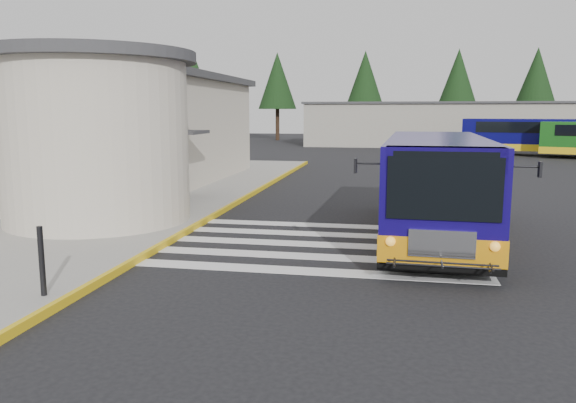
% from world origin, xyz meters
% --- Properties ---
extents(ground, '(140.00, 140.00, 0.00)m').
position_xyz_m(ground, '(0.00, 0.00, 0.00)').
color(ground, black).
rests_on(ground, ground).
extents(sidewalk, '(10.00, 34.00, 0.15)m').
position_xyz_m(sidewalk, '(-9.00, 4.00, 0.07)').
color(sidewalk, gray).
rests_on(sidewalk, ground).
extents(curb_strip, '(0.12, 34.00, 0.16)m').
position_xyz_m(curb_strip, '(-4.05, 4.00, 0.08)').
color(curb_strip, gold).
rests_on(curb_strip, ground).
extents(station_building, '(12.70, 18.70, 4.80)m').
position_xyz_m(station_building, '(-10.84, 6.91, 2.57)').
color(station_building, beige).
rests_on(station_building, ground).
extents(crosswalk, '(8.00, 5.35, 0.01)m').
position_xyz_m(crosswalk, '(-0.50, -0.80, 0.01)').
color(crosswalk, silver).
rests_on(crosswalk, ground).
extents(depot_building, '(26.40, 8.40, 4.20)m').
position_xyz_m(depot_building, '(6.00, 42.00, 2.11)').
color(depot_building, gray).
rests_on(depot_building, ground).
extents(tree_line, '(58.40, 4.40, 10.00)m').
position_xyz_m(tree_line, '(6.29, 50.00, 6.77)').
color(tree_line, black).
rests_on(tree_line, ground).
extents(transit_bus, '(3.40, 9.40, 2.63)m').
position_xyz_m(transit_bus, '(2.50, 0.63, 1.26)').
color(transit_bus, '#12075B').
rests_on(transit_bus, ground).
extents(pedestrian_a, '(0.56, 0.65, 1.51)m').
position_xyz_m(pedestrian_a, '(-6.82, -1.29, 0.90)').
color(pedestrian_a, black).
rests_on(pedestrian_a, sidewalk).
extents(pedestrian_b, '(0.95, 1.03, 1.71)m').
position_xyz_m(pedestrian_b, '(-6.93, -1.18, 1.01)').
color(pedestrian_b, black).
rests_on(pedestrian_b, sidewalk).
extents(bollard, '(0.10, 0.10, 1.22)m').
position_xyz_m(bollard, '(-4.45, -6.01, 0.76)').
color(bollard, black).
rests_on(bollard, sidewalk).
extents(far_bus_a, '(9.54, 4.79, 2.37)m').
position_xyz_m(far_bus_a, '(11.30, 31.28, 1.54)').
color(far_bus_a, '#07064C').
rests_on(far_bus_a, ground).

